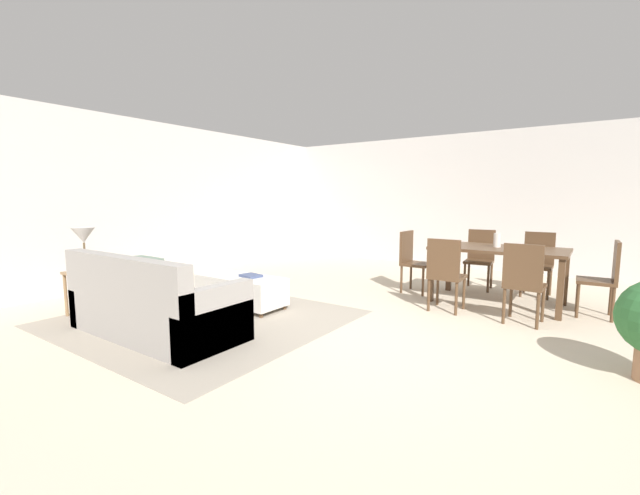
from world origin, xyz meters
name	(u,v)px	position (x,y,z in m)	size (l,w,h in m)	color
ground_plane	(366,340)	(0.00, 0.00, 0.00)	(10.80, 10.80, 0.00)	beige
wall_back	(487,201)	(0.00, 5.00, 1.35)	(9.00, 0.12, 2.70)	beige
wall_left	(146,202)	(-4.50, 0.50, 1.35)	(0.12, 11.00, 2.70)	beige
area_rug	(204,318)	(-1.91, -0.45, 0.00)	(3.00, 2.80, 0.01)	gray
couch	(152,307)	(-1.90, -1.12, 0.30)	(1.95, 0.86, 0.86)	gray
ottoman_table	(241,289)	(-1.93, 0.17, 0.23)	(1.20, 0.53, 0.41)	silver
side_table	(87,280)	(-3.17, -1.16, 0.43)	(0.40, 0.40, 0.54)	olive
table_lamp	(83,237)	(-3.17, -1.16, 0.95)	(0.26, 0.26, 0.52)	brown
dining_table	(498,254)	(0.77, 2.27, 0.67)	(1.65, 0.92, 0.76)	#513823
dining_chair_near_left	(445,271)	(0.32, 1.46, 0.52)	(0.40, 0.40, 0.92)	#513823
dining_chair_near_right	(524,279)	(1.20, 1.43, 0.52)	(0.42, 0.42, 0.92)	#513823
dining_chair_far_left	(480,255)	(0.34, 3.10, 0.52)	(0.43, 0.43, 0.92)	#513823
dining_chair_far_right	(538,260)	(1.15, 3.10, 0.52)	(0.40, 0.40, 0.92)	#513823
dining_chair_head_east	(605,275)	(1.95, 2.27, 0.52)	(0.42, 0.42, 0.92)	#513823
dining_chair_head_west	(412,258)	(-0.44, 2.26, 0.52)	(0.41, 0.41, 0.92)	#513823
vase_centerpiece	(497,240)	(0.74, 2.29, 0.85)	(0.09, 0.09, 0.19)	silver
book_on_ottoman	(251,276)	(-1.79, 0.21, 0.42)	(0.26, 0.20, 0.03)	#3F4C72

